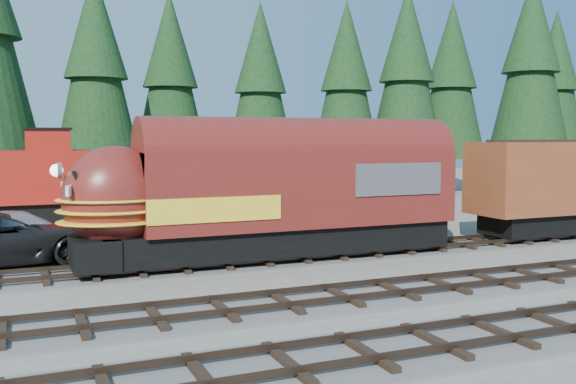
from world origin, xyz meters
name	(u,v)px	position (x,y,z in m)	size (l,w,h in m)	color
ground	(423,274)	(0.00, 0.00, 0.00)	(120.00, 120.00, 0.00)	#6B665B
track_siding	(554,238)	(10.00, 4.00, 0.06)	(68.00, 3.20, 0.33)	#4C4947
track_spur	(74,223)	(-10.00, 18.00, 0.06)	(32.00, 3.20, 0.33)	#4C4947
depot	(299,172)	(0.00, 10.50, 2.96)	(12.80, 7.00, 5.30)	yellow
conifer_backdrop	(281,60)	(4.64, 24.07, 10.07)	(79.41, 23.58, 17.12)	black
locomotive	(262,199)	(-4.39, 4.00, 2.41)	(15.05, 2.99, 4.09)	black
caboose	(31,181)	(-12.05, 18.00, 2.38)	(9.12, 2.65, 4.74)	black
pickup_truck_a	(0,239)	(-13.39, 7.22, 0.99)	(3.28, 7.11, 1.97)	black
pickup_truck_b	(19,234)	(-12.74, 8.96, 0.91)	(2.54, 6.25, 1.81)	#A7A8AE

